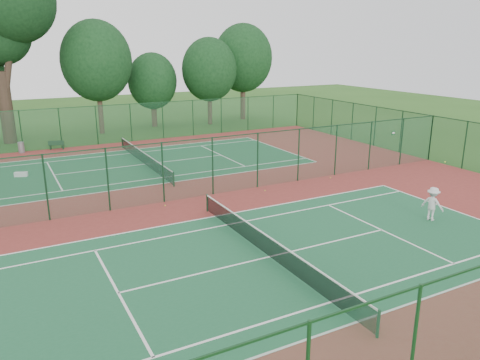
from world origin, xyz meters
name	(u,v)px	position (x,y,z in m)	size (l,w,h in m)	color
ground	(189,198)	(0.00, 0.00, 0.00)	(120.00, 120.00, 0.00)	#2A591B
red_pad	(189,198)	(0.00, 0.00, 0.01)	(40.00, 36.00, 0.01)	maroon
court_near	(269,257)	(0.00, -9.00, 0.01)	(23.77, 10.97, 0.01)	#1C5B37
court_far	(144,164)	(0.00, 9.00, 0.01)	(23.77, 10.97, 0.01)	#1B5630
fence_north	(114,124)	(0.00, 18.00, 1.76)	(40.00, 0.09, 3.50)	#1A4F31
fence_south	(457,332)	(0.00, -18.00, 1.76)	(40.00, 0.09, 3.50)	#1C5537
fence_east	(431,138)	(20.00, 0.00, 1.76)	(0.09, 36.00, 3.50)	#17472F
fence_divider	(188,169)	(0.00, 0.00, 1.76)	(40.00, 0.09, 3.50)	#184A31
tennis_net_near	(269,245)	(0.00, -9.00, 0.54)	(0.10, 12.90, 0.97)	#153B23
tennis_net_far	(144,157)	(0.00, 9.00, 0.54)	(0.10, 12.90, 0.97)	#12331B
player_near	(432,204)	(9.60, -9.17, 0.89)	(1.13, 0.65, 1.75)	silver
trash_bin	(21,147)	(-7.85, 17.60, 0.46)	(0.50, 0.50, 0.90)	gray
bench	(56,145)	(-5.11, 17.54, 0.42)	(1.34, 0.77, 0.80)	#11321C
kit_bag	(21,174)	(-8.42, 9.65, 0.17)	(0.83, 0.31, 0.31)	silver
stray_ball_a	(265,191)	(4.61, -0.95, 0.04)	(0.06, 0.06, 0.06)	#D4F238
stray_ball_b	(330,178)	(9.99, -0.54, 0.05)	(0.07, 0.07, 0.07)	gold
stray_ball_c	(165,206)	(-1.74, -0.74, 0.05)	(0.07, 0.07, 0.07)	gold
evergreen_row	(106,132)	(0.50, 24.25, 0.00)	(39.00, 5.00, 12.00)	black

